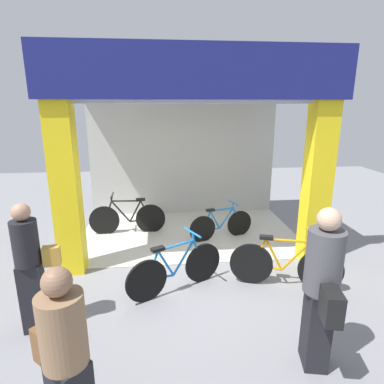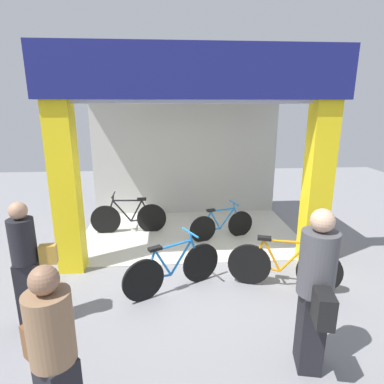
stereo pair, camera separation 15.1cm
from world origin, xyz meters
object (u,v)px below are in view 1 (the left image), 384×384
object	(u,v)px
bicycle_parked_0	(285,265)
pedestrian_1	(30,267)
bicycle_parked_1	(176,269)
pedestrian_2	(322,288)
bicycle_inside_1	(128,218)
bicycle_inside_0	(221,225)
pedestrian_0	(66,365)

from	to	relation	value
bicycle_parked_0	pedestrian_1	bearing A→B (deg)	-169.81
bicycle_parked_1	pedestrian_2	world-z (taller)	pedestrian_2
bicycle_inside_1	bicycle_parked_1	bearing A→B (deg)	-68.55
bicycle_inside_1	pedestrian_2	distance (m)	4.68
bicycle_inside_1	bicycle_parked_1	world-z (taller)	bicycle_inside_1
bicycle_parked_1	bicycle_parked_0	bearing A→B (deg)	-2.04
bicycle_inside_0	bicycle_inside_1	bearing A→B (deg)	165.91
pedestrian_0	pedestrian_1	world-z (taller)	pedestrian_0
bicycle_inside_1	pedestrian_0	size ratio (longest dim) A/B	0.97
bicycle_parked_0	bicycle_parked_1	world-z (taller)	bicycle_parked_0
bicycle_parked_0	pedestrian_0	distance (m)	3.50
bicycle_inside_1	bicycle_parked_0	bearing A→B (deg)	-42.90
bicycle_parked_0	pedestrian_2	world-z (taller)	pedestrian_2
pedestrian_1	pedestrian_0	bearing A→B (deg)	-62.18
bicycle_inside_1	bicycle_inside_0	bearing A→B (deg)	-14.09
bicycle_inside_0	pedestrian_0	distance (m)	4.68
bicycle_inside_0	bicycle_parked_0	xyz separation A→B (m)	(0.63, -1.94, 0.06)
bicycle_parked_0	bicycle_inside_0	bearing A→B (deg)	108.07
bicycle_inside_1	pedestrian_0	xyz separation A→B (m)	(-0.01, -4.70, 0.51)
bicycle_parked_0	pedestrian_2	size ratio (longest dim) A/B	0.91
bicycle_inside_1	pedestrian_0	distance (m)	4.72
pedestrian_1	pedestrian_2	bearing A→B (deg)	-16.07
bicycle_inside_1	pedestrian_1	world-z (taller)	pedestrian_1
bicycle_inside_0	pedestrian_1	size ratio (longest dim) A/B	0.83
bicycle_parked_0	pedestrian_0	xyz separation A→B (m)	(-2.63, -2.26, 0.50)
bicycle_inside_1	bicycle_parked_1	size ratio (longest dim) A/B	1.12
pedestrian_0	pedestrian_2	bearing A→B (deg)	16.53
bicycle_inside_0	pedestrian_0	size ratio (longest dim) A/B	0.82
bicycle_parked_0	bicycle_parked_1	xyz separation A→B (m)	(-1.69, 0.06, -0.02)
pedestrian_0	pedestrian_2	world-z (taller)	pedestrian_2
pedestrian_1	pedestrian_2	size ratio (longest dim) A/B	0.93
pedestrian_2	bicycle_parked_1	bearing A→B (deg)	131.38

